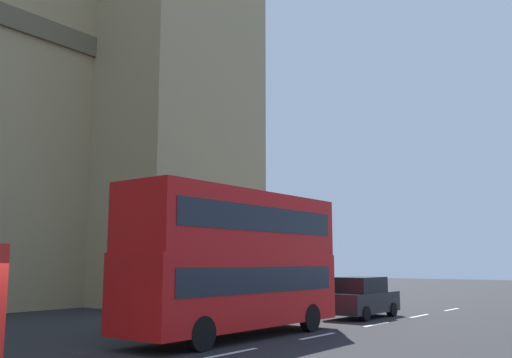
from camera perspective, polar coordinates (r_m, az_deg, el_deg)
name	(u,v)px	position (r m, az deg, el deg)	size (l,w,h in m)	color
lane_centre_marking	(232,353)	(16.46, -2.44, -17.23)	(39.00, 0.16, 0.01)	silver
double_decker_bus	(236,257)	(19.52, -2.03, -7.89)	(9.15, 2.54, 4.90)	red
sedan_lead	(362,298)	(26.84, 10.69, -11.74)	(4.40, 1.86, 1.85)	black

